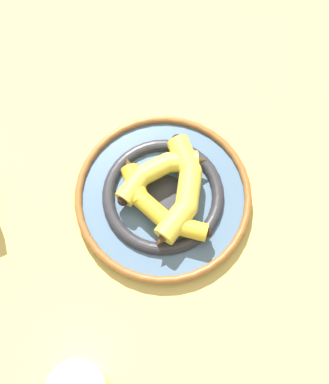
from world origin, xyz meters
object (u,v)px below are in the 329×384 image
banana_a (158,172)px  banana_b (157,206)px  decorative_bowl (164,196)px  banana_c (183,191)px

banana_a → banana_b: 0.06m
decorative_bowl → banana_b: bearing=147.4°
decorative_bowl → banana_b: banana_b is taller
banana_c → banana_a: bearing=57.0°
decorative_bowl → banana_a: 0.05m
banana_a → banana_c: size_ratio=0.82×
banana_a → banana_b: size_ratio=0.98×
decorative_bowl → banana_b: 0.04m
banana_a → banana_c: banana_c is taller
banana_c → decorative_bowl: bearing=91.6°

